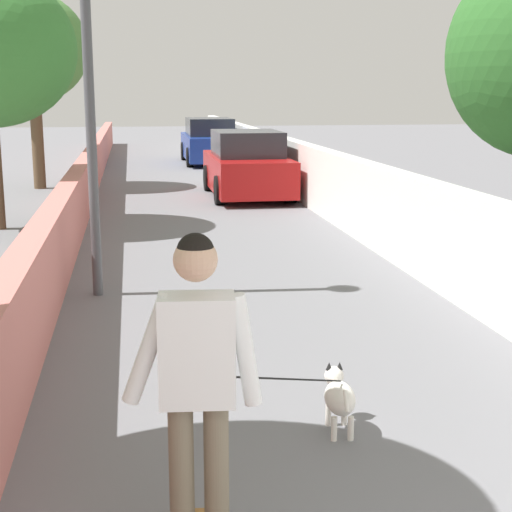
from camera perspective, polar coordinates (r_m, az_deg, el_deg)
ground_plane at (r=15.52m, az=-3.87°, el=3.06°), size 80.00×80.00×0.00m
wall_left at (r=13.44m, az=-13.43°, el=3.54°), size 48.00×0.30×1.02m
fence_right at (r=13.92m, az=6.89°, el=4.66°), size 48.00×0.30×1.31m
tree_left_near at (r=20.42m, az=-16.31°, el=14.59°), size 2.77×2.77×4.84m
lamp_post at (r=9.34m, az=-12.51°, el=16.43°), size 0.36×0.36×4.72m
person_skateboarder at (r=3.90m, az=-4.38°, el=-8.48°), size 0.26×0.71×1.70m
dog at (r=5.71m, az=6.15°, el=-10.29°), size 1.76×1.28×1.06m
car_near at (r=18.17m, az=-0.67°, el=6.68°), size 3.99×1.80×1.54m
car_far at (r=26.83m, az=-3.47°, el=8.44°), size 4.36×1.80×1.54m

